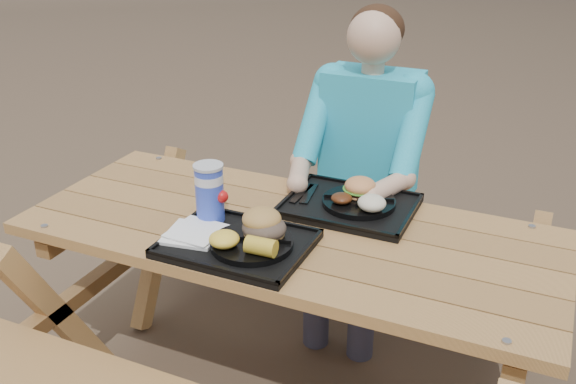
% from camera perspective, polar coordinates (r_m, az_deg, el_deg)
% --- Properties ---
extents(picnic_table, '(1.80, 1.49, 0.75)m').
position_cam_1_polar(picnic_table, '(2.36, 0.00, -11.18)').
color(picnic_table, '#999999').
rests_on(picnic_table, ground).
extents(tray_near, '(0.45, 0.35, 0.02)m').
position_cam_1_polar(tray_near, '(2.04, -4.53, -4.69)').
color(tray_near, black).
rests_on(tray_near, picnic_table).
extents(tray_far, '(0.45, 0.35, 0.02)m').
position_cam_1_polar(tray_far, '(2.29, 5.49, -1.30)').
color(tray_far, black).
rests_on(tray_far, picnic_table).
extents(plate_near, '(0.26, 0.26, 0.02)m').
position_cam_1_polar(plate_near, '(2.00, -3.23, -4.59)').
color(plate_near, black).
rests_on(plate_near, tray_near).
extents(plate_far, '(0.26, 0.26, 0.02)m').
position_cam_1_polar(plate_far, '(2.28, 6.31, -0.88)').
color(plate_far, black).
rests_on(plate_far, tray_far).
extents(napkin_stack, '(0.19, 0.19, 0.02)m').
position_cam_1_polar(napkin_stack, '(2.08, -8.47, -3.63)').
color(napkin_stack, white).
rests_on(napkin_stack, tray_near).
extents(soda_cup, '(0.09, 0.09, 0.19)m').
position_cam_1_polar(soda_cup, '(2.14, -6.98, -0.18)').
color(soda_cup, '#1934C0').
rests_on(soda_cup, tray_near).
extents(condiment_bbq, '(0.05, 0.05, 0.03)m').
position_cam_1_polar(condiment_bbq, '(2.12, -3.04, -2.73)').
color(condiment_bbq, black).
rests_on(condiment_bbq, tray_near).
extents(condiment_mustard, '(0.05, 0.05, 0.03)m').
position_cam_1_polar(condiment_mustard, '(2.10, -1.39, -2.91)').
color(condiment_mustard, gold).
rests_on(condiment_mustard, tray_near).
extents(sandwich, '(0.13, 0.13, 0.14)m').
position_cam_1_polar(sandwich, '(1.99, -2.15, -2.19)').
color(sandwich, '#B98541').
rests_on(sandwich, plate_near).
extents(mac_cheese, '(0.09, 0.09, 0.05)m').
position_cam_1_polar(mac_cheese, '(1.97, -5.70, -4.19)').
color(mac_cheese, yellow).
rests_on(mac_cheese, plate_near).
extents(corn_cob, '(0.10, 0.10, 0.05)m').
position_cam_1_polar(corn_cob, '(1.91, -2.42, -4.85)').
color(corn_cob, gold).
rests_on(corn_cob, plate_near).
extents(cutlery_far, '(0.06, 0.18, 0.01)m').
position_cam_1_polar(cutlery_far, '(2.34, 1.88, -0.14)').
color(cutlery_far, black).
rests_on(cutlery_far, tray_far).
extents(burger, '(0.11, 0.11, 0.10)m').
position_cam_1_polar(burger, '(2.29, 6.46, 0.88)').
color(burger, '#DC894D').
rests_on(burger, plate_far).
extents(baked_beans, '(0.07, 0.07, 0.03)m').
position_cam_1_polar(baked_beans, '(2.24, 4.79, -0.56)').
color(baked_beans, '#4F240F').
rests_on(baked_beans, plate_far).
extents(potato_salad, '(0.10, 0.10, 0.05)m').
position_cam_1_polar(potato_salad, '(2.19, 7.46, -0.98)').
color(potato_salad, silver).
rests_on(potato_salad, plate_far).
extents(diner, '(0.48, 0.84, 1.28)m').
position_cam_1_polar(diner, '(2.75, 6.98, 0.56)').
color(diner, '#18ACA0').
rests_on(diner, ground).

